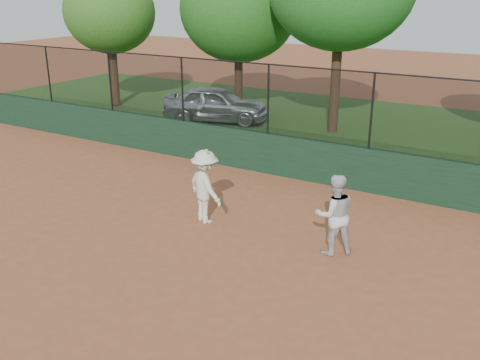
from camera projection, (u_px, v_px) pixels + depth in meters
The scene contains 9 objects.
ground at pixel (151, 261), 10.80m from camera, with size 80.00×80.00×0.00m, color #9A5331.
back_wall at pixel (282, 156), 15.45m from camera, with size 26.00×0.20×1.20m, color #183621.
grass_strip at pixel (351, 130), 20.52m from camera, with size 36.00×12.00×0.01m, color #224816.
parked_car at pixel (216, 104), 21.64m from camera, with size 1.69×4.20×1.43m, color #B3B8BE.
player_second at pixel (334, 214), 10.86m from camera, with size 0.83×0.65×1.72m, color silver.
player_main at pixel (205, 187), 12.33m from camera, with size 1.29×1.05×1.88m.
fence_assembly at pixel (283, 100), 14.90m from camera, with size 26.00×0.06×2.00m.
tree_0 at pixel (109, 12), 23.32m from camera, with size 4.15×3.78×5.94m.
tree_1 at pixel (238, 9), 22.06m from camera, with size 5.03×4.57×6.48m.
Camera 1 is at (6.39, -7.35, 5.25)m, focal length 40.00 mm.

